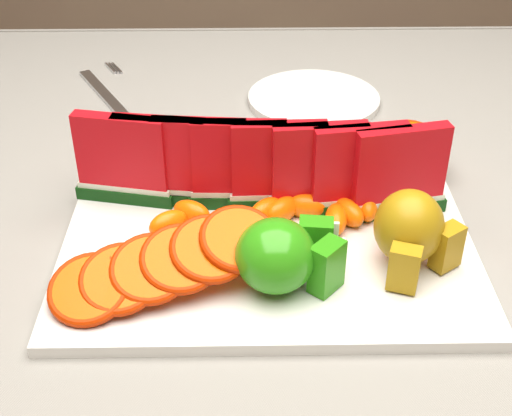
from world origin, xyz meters
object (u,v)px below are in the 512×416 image
object	(u,v)px
pear_cluster	(411,230)
fork	(105,91)
apple_cluster	(283,255)
platter	(268,241)
side_plate	(314,99)

from	to	relation	value
pear_cluster	fork	xyz separation A→B (m)	(-0.35, 0.41, -0.05)
fork	apple_cluster	bearing A→B (deg)	-62.05
platter	fork	size ratio (longest dim) A/B	2.15
apple_cluster	fork	bearing A→B (deg)	117.95
platter	apple_cluster	distance (m)	0.08
apple_cluster	pear_cluster	world-z (taller)	pear_cluster
platter	apple_cluster	bearing A→B (deg)	-81.22
platter	side_plate	world-z (taller)	platter
apple_cluster	fork	world-z (taller)	apple_cluster
pear_cluster	fork	bearing A→B (deg)	130.55
platter	apple_cluster	xyz separation A→B (m)	(0.01, -0.07, 0.04)
pear_cluster	platter	bearing A→B (deg)	160.67
pear_cluster	side_plate	bearing A→B (deg)	98.54
apple_cluster	fork	distance (m)	0.49
platter	pear_cluster	world-z (taller)	pear_cluster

